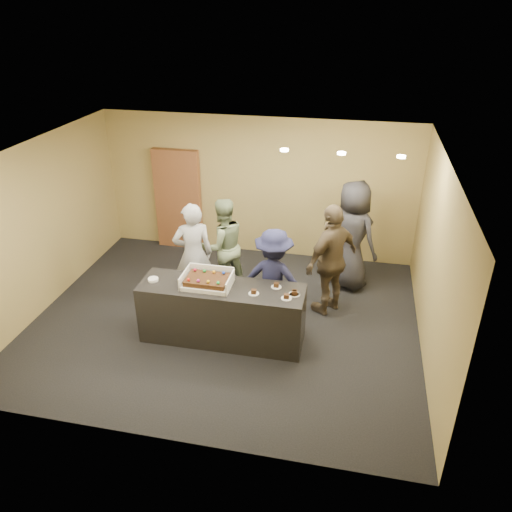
% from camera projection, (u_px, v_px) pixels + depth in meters
% --- Properties ---
extents(room, '(6.04, 6.00, 2.70)m').
position_uv_depth(room, '(223.00, 244.00, 7.36)').
color(room, black).
rests_on(room, ground).
extents(serving_counter, '(2.40, 0.72, 0.90)m').
position_uv_depth(serving_counter, '(222.00, 313.00, 7.35)').
color(serving_counter, black).
rests_on(serving_counter, floor).
extents(storage_cabinet, '(0.92, 0.15, 2.02)m').
position_uv_depth(storage_cabinet, '(178.00, 200.00, 9.90)').
color(storage_cabinet, brown).
rests_on(storage_cabinet, floor).
extents(cake_box, '(0.70, 0.48, 0.21)m').
position_uv_depth(cake_box, '(208.00, 282.00, 7.18)').
color(cake_box, white).
rests_on(cake_box, serving_counter).
extents(sheet_cake, '(0.60, 0.41, 0.12)m').
position_uv_depth(sheet_cake, '(207.00, 280.00, 7.13)').
color(sheet_cake, black).
rests_on(sheet_cake, cake_box).
extents(plate_stack, '(0.15, 0.15, 0.04)m').
position_uv_depth(plate_stack, '(153.00, 279.00, 7.29)').
color(plate_stack, white).
rests_on(plate_stack, serving_counter).
extents(slice_a, '(0.15, 0.15, 0.07)m').
position_uv_depth(slice_a, '(254.00, 292.00, 6.96)').
color(slice_a, white).
rests_on(slice_a, serving_counter).
extents(slice_b, '(0.15, 0.15, 0.07)m').
position_uv_depth(slice_b, '(276.00, 286.00, 7.12)').
color(slice_b, white).
rests_on(slice_b, serving_counter).
extents(slice_c, '(0.15, 0.15, 0.07)m').
position_uv_depth(slice_c, '(286.00, 297.00, 6.85)').
color(slice_c, white).
rests_on(slice_c, serving_counter).
extents(slice_d, '(0.15, 0.15, 0.07)m').
position_uv_depth(slice_d, '(294.00, 293.00, 6.95)').
color(slice_d, white).
rests_on(slice_d, serving_counter).
extents(slice_e, '(0.15, 0.15, 0.07)m').
position_uv_depth(slice_e, '(295.00, 293.00, 6.94)').
color(slice_e, white).
rests_on(slice_e, serving_counter).
extents(person_server_grey, '(0.76, 0.65, 1.77)m').
position_uv_depth(person_server_grey, '(193.00, 255.00, 8.07)').
color(person_server_grey, '#ADADB2').
rests_on(person_server_grey, floor).
extents(person_sage_man, '(1.04, 1.01, 1.69)m').
position_uv_depth(person_sage_man, '(223.00, 246.00, 8.45)').
color(person_sage_man, gray).
rests_on(person_sage_man, floor).
extents(person_navy_man, '(1.08, 0.69, 1.60)m').
position_uv_depth(person_navy_man, '(274.00, 278.00, 7.56)').
color(person_navy_man, '#1B1C3D').
rests_on(person_navy_man, floor).
extents(person_brown_extra, '(1.02, 1.14, 1.85)m').
position_uv_depth(person_brown_extra, '(332.00, 260.00, 7.82)').
color(person_brown_extra, brown).
rests_on(person_brown_extra, floor).
extents(person_dark_suit, '(1.13, 1.05, 1.94)m').
position_uv_depth(person_dark_suit, '(352.00, 235.00, 8.52)').
color(person_dark_suit, '#252429').
rests_on(person_dark_suit, floor).
extents(ceiling_spotlights, '(1.72, 0.12, 0.03)m').
position_uv_depth(ceiling_spotlights, '(342.00, 153.00, 6.89)').
color(ceiling_spotlights, '#FFEAC6').
rests_on(ceiling_spotlights, ceiling).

